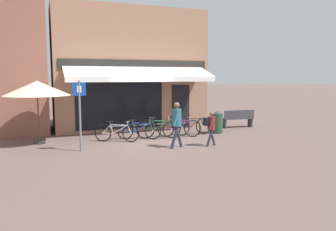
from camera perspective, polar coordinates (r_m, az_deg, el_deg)
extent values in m
plane|color=brown|center=(12.70, -2.56, -4.57)|extent=(160.00, 160.00, 0.00)
cube|color=#9E7056|center=(16.53, -6.86, 7.97)|extent=(7.23, 3.00, 5.70)
cube|color=black|center=(14.93, -8.30, 1.93)|extent=(3.98, 0.04, 2.20)
cube|color=black|center=(15.86, 2.21, 1.56)|extent=(0.90, 0.04, 2.10)
cube|color=#282623|center=(15.07, -5.43, 8.79)|extent=(6.87, 0.06, 0.44)
cube|color=white|center=(14.40, -4.66, 7.59)|extent=(6.50, 1.44, 0.50)
cube|color=white|center=(13.72, -3.80, 6.28)|extent=(6.50, 0.03, 0.20)
cylinder|color=#47494F|center=(13.49, -1.90, -1.52)|extent=(3.99, 0.04, 0.04)
cylinder|color=#47494F|center=(13.03, -10.02, -3.14)|extent=(0.04, 0.04, 0.55)
cylinder|color=#47494F|center=(14.28, 5.50, -2.19)|extent=(0.04, 0.04, 0.55)
torus|color=black|center=(12.65, -6.49, -3.13)|extent=(0.64, 0.39, 0.67)
cylinder|color=#9E9EA3|center=(12.65, -6.49, -3.13)|extent=(0.09, 0.09, 0.07)
torus|color=black|center=(12.93, -11.24, -3.00)|extent=(0.64, 0.39, 0.67)
cylinder|color=#9E9EA3|center=(12.93, -11.24, -3.00)|extent=(0.09, 0.09, 0.07)
cylinder|color=#BCB7B2|center=(12.73, -8.32, -2.42)|extent=(0.57, 0.28, 0.36)
cylinder|color=#BCB7B2|center=(12.73, -8.49, -1.65)|extent=(0.62, 0.34, 0.05)
cylinder|color=#BCB7B2|center=(12.82, -9.78, -2.35)|extent=(0.11, 0.11, 0.35)
cylinder|color=#BCB7B2|center=(12.87, -10.43, -3.06)|extent=(0.36, 0.21, 0.05)
cylinder|color=#BCB7B2|center=(12.87, -10.60, -2.30)|extent=(0.32, 0.15, 0.35)
cylinder|color=#BCB7B2|center=(12.65, -6.75, -2.42)|extent=(0.14, 0.12, 0.32)
cylinder|color=#9E9EA3|center=(12.82, -10.02, -1.36)|extent=(0.06, 0.05, 0.11)
cube|color=black|center=(12.82, -10.08, -1.05)|extent=(0.26, 0.20, 0.06)
cylinder|color=#9E9EA3|center=(12.65, -7.01, -1.40)|extent=(0.04, 0.05, 0.14)
cylinder|color=#9E9EA3|center=(12.64, -7.01, -1.08)|extent=(0.26, 0.47, 0.07)
torus|color=black|center=(13.13, -2.65, -2.74)|extent=(0.66, 0.38, 0.66)
cylinder|color=#9E9EA3|center=(13.13, -2.65, -2.74)|extent=(0.09, 0.09, 0.08)
torus|color=black|center=(13.26, -7.46, -2.70)|extent=(0.66, 0.38, 0.66)
cylinder|color=#9E9EA3|center=(13.26, -7.46, -2.70)|extent=(0.09, 0.09, 0.08)
cylinder|color=#1E4793|center=(13.17, -4.49, -2.09)|extent=(0.60, 0.23, 0.35)
cylinder|color=#1E4793|center=(13.17, -4.66, -1.35)|extent=(0.65, 0.30, 0.05)
cylinder|color=#1E4793|center=(13.21, -5.96, -2.05)|extent=(0.11, 0.12, 0.35)
cylinder|color=#1E4793|center=(13.23, -6.63, -2.74)|extent=(0.37, 0.18, 0.05)
cylinder|color=#1E4793|center=(13.23, -6.80, -2.01)|extent=(0.33, 0.12, 0.34)
cylinder|color=#1E4793|center=(13.13, -2.91, -2.07)|extent=(0.14, 0.13, 0.32)
cylinder|color=#9E9EA3|center=(13.21, -6.20, -1.09)|extent=(0.06, 0.06, 0.11)
cube|color=black|center=(13.21, -6.27, -0.79)|extent=(0.26, 0.19, 0.06)
cylinder|color=#9E9EA3|center=(13.14, -3.18, -1.09)|extent=(0.04, 0.05, 0.14)
cylinder|color=#9E9EA3|center=(13.14, -3.17, -0.78)|extent=(0.22, 0.49, 0.10)
torus|color=black|center=(13.29, 0.62, -2.43)|extent=(0.75, 0.34, 0.74)
cylinder|color=#9E9EA3|center=(13.29, 0.62, -2.43)|extent=(0.09, 0.08, 0.08)
torus|color=black|center=(13.24, -3.96, -2.49)|extent=(0.75, 0.34, 0.74)
cylinder|color=#9E9EA3|center=(13.24, -3.96, -2.49)|extent=(0.09, 0.08, 0.08)
cylinder|color=#23703D|center=(13.21, -1.11, -1.77)|extent=(0.57, 0.24, 0.39)
cylinder|color=#23703D|center=(13.16, -1.28, -0.96)|extent=(0.64, 0.22, 0.05)
cylinder|color=#23703D|center=(13.20, -2.53, -1.75)|extent=(0.13, 0.06, 0.39)
cylinder|color=#23703D|center=(13.24, -3.16, -2.52)|extent=(0.37, 0.14, 0.05)
cylinder|color=#23703D|center=(13.19, -3.33, -1.72)|extent=(0.31, 0.17, 0.39)
cylinder|color=#23703D|center=(13.24, 0.38, -1.71)|extent=(0.16, 0.04, 0.36)
cylinder|color=#9E9EA3|center=(13.13, -2.77, -0.73)|extent=(0.06, 0.03, 0.11)
cube|color=black|center=(13.11, -2.83, -0.43)|extent=(0.26, 0.17, 0.06)
cylinder|color=#9E9EA3|center=(13.17, 0.14, -0.69)|extent=(0.04, 0.05, 0.14)
cylinder|color=#9E9EA3|center=(13.15, 0.14, -0.39)|extent=(0.17, 0.50, 0.09)
torus|color=black|center=(13.65, 4.28, -2.26)|extent=(0.68, 0.30, 0.71)
cylinder|color=#9E9EA3|center=(13.65, 4.28, -2.26)|extent=(0.09, 0.08, 0.07)
torus|color=black|center=(13.61, -0.41, -2.27)|extent=(0.68, 0.30, 0.71)
cylinder|color=#9E9EA3|center=(13.61, -0.41, -2.27)|extent=(0.09, 0.08, 0.07)
cylinder|color=#892D7A|center=(13.60, 2.51, -1.60)|extent=(0.59, 0.25, 0.38)
cylinder|color=#892D7A|center=(13.58, 2.33, -0.83)|extent=(0.65, 0.28, 0.05)
cylinder|color=#892D7A|center=(13.59, 1.06, -1.57)|extent=(0.12, 0.08, 0.38)
cylinder|color=#892D7A|center=(13.61, 0.41, -2.30)|extent=(0.38, 0.17, 0.05)
cylinder|color=#892D7A|center=(13.58, 0.24, -1.54)|extent=(0.32, 0.15, 0.37)
cylinder|color=#892D7A|center=(13.62, 4.03, -1.56)|extent=(0.16, 0.09, 0.35)
cylinder|color=#9E9EA3|center=(13.56, 0.82, -0.59)|extent=(0.06, 0.04, 0.11)
cube|color=black|center=(13.55, 0.76, -0.30)|extent=(0.26, 0.18, 0.05)
cylinder|color=#9E9EA3|center=(13.59, 3.78, -0.57)|extent=(0.03, 0.03, 0.14)
cylinder|color=#9E9EA3|center=(13.58, 3.78, -0.28)|extent=(0.21, 0.50, 0.03)
torus|color=black|center=(14.34, 6.20, -1.83)|extent=(0.72, 0.12, 0.72)
cylinder|color=#9E9EA3|center=(14.34, 6.20, -1.83)|extent=(0.07, 0.07, 0.07)
torus|color=black|center=(13.93, 2.46, -2.05)|extent=(0.72, 0.12, 0.72)
cylinder|color=#9E9EA3|center=(13.93, 2.46, -2.05)|extent=(0.07, 0.07, 0.07)
cylinder|color=black|center=(14.17, 4.78, -1.27)|extent=(0.57, 0.05, 0.38)
cylinder|color=black|center=(14.14, 4.63, -0.52)|extent=(0.62, 0.05, 0.05)
cylinder|color=black|center=(14.04, 3.63, -1.29)|extent=(0.12, 0.08, 0.38)
cylinder|color=black|center=(14.00, 3.13, -2.05)|extent=(0.36, 0.04, 0.05)
cylinder|color=black|center=(13.97, 2.96, -1.29)|extent=(0.31, 0.06, 0.37)
cylinder|color=black|center=(14.31, 5.98, -1.16)|extent=(0.15, 0.07, 0.35)
cylinder|color=#9E9EA3|center=(14.01, 3.41, -0.34)|extent=(0.06, 0.04, 0.11)
cube|color=black|center=(14.00, 3.34, -0.06)|extent=(0.24, 0.11, 0.06)
cylinder|color=#9E9EA3|center=(14.27, 5.76, -0.22)|extent=(0.03, 0.04, 0.14)
cylinder|color=#9E9EA3|center=(14.26, 5.75, 0.06)|extent=(0.04, 0.52, 0.07)
cylinder|color=#282D47|center=(11.71, 1.86, -3.63)|extent=(0.33, 0.11, 0.80)
cylinder|color=#282D47|center=(11.46, 1.16, -3.86)|extent=(0.33, 0.11, 0.80)
cylinder|color=#286675|center=(11.48, 1.53, -0.37)|extent=(0.33, 0.33, 0.61)
sphere|color=brown|center=(11.43, 1.53, 1.80)|extent=(0.20, 0.20, 0.20)
cylinder|color=#286675|center=(11.27, 1.45, -0.51)|extent=(0.28, 0.15, 0.54)
cylinder|color=#286675|center=(11.66, 1.40, 0.44)|extent=(0.21, 0.18, 0.27)
cylinder|color=brown|center=(11.65, 1.55, 0.83)|extent=(0.14, 0.18, 0.41)
cube|color=black|center=(11.59, 1.55, 1.77)|extent=(0.02, 0.07, 0.14)
cylinder|color=#282D47|center=(12.08, 7.77, -3.78)|extent=(0.27, 0.12, 0.62)
cylinder|color=#282D47|center=(11.88, 7.26, -3.95)|extent=(0.27, 0.12, 0.62)
cylinder|color=maroon|center=(11.89, 7.56, -1.32)|extent=(0.30, 0.30, 0.47)
sphere|color=brown|center=(11.85, 7.58, 0.31)|extent=(0.16, 0.16, 0.16)
cylinder|color=maroon|center=(11.72, 7.53, -1.44)|extent=(0.22, 0.11, 0.42)
cylinder|color=maroon|center=(12.06, 7.59, -1.21)|extent=(0.22, 0.11, 0.42)
cube|color=black|center=(11.80, 6.64, -1.09)|extent=(0.17, 0.24, 0.28)
cylinder|color=#23472D|center=(14.66, 8.54, -1.35)|extent=(0.50, 0.50, 0.88)
cone|color=#33353A|center=(14.60, 8.58, 0.56)|extent=(0.51, 0.51, 0.10)
cylinder|color=slate|center=(11.30, -15.08, -0.13)|extent=(0.07, 0.07, 2.37)
cube|color=#14429E|center=(11.22, -15.22, 4.46)|extent=(0.44, 0.02, 0.44)
cube|color=white|center=(11.20, -15.21, 4.46)|extent=(0.14, 0.01, 0.22)
cylinder|color=#4C3D2D|center=(13.08, -21.67, 0.37)|extent=(0.05, 0.05, 2.30)
cone|color=beige|center=(13.01, -21.85, 4.44)|extent=(2.40, 2.40, 0.54)
cylinder|color=#262628|center=(13.24, -21.46, -4.44)|extent=(0.44, 0.44, 0.06)
cube|color=#38383D|center=(16.48, 11.99, -0.49)|extent=(1.63, 0.55, 0.06)
cube|color=#38383D|center=(16.29, 12.33, 0.20)|extent=(1.60, 0.16, 0.40)
cube|color=#38383D|center=(16.18, 9.74, -1.38)|extent=(0.10, 0.36, 0.45)
cube|color=#38383D|center=(16.87, 14.11, -1.15)|extent=(0.10, 0.36, 0.45)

